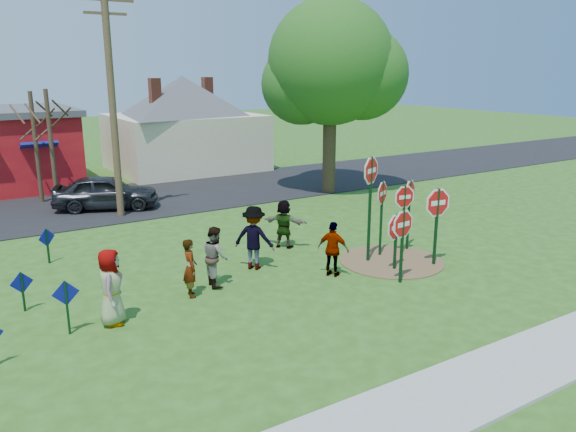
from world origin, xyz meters
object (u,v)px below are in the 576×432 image
stop_sign_a (403,230)px  leafy_tree (333,69)px  person_a (111,287)px  stop_sign_b (371,182)px  stop_sign_c (404,204)px  utility_pole (112,99)px  person_b (190,268)px  stop_sign_d (410,198)px  suv (106,192)px

stop_sign_a → leafy_tree: bearing=55.8°
person_a → leafy_tree: (12.95, 9.00, 4.87)m
stop_sign_b → leafy_tree: bearing=38.0°
stop_sign_a → leafy_tree: 12.68m
stop_sign_c → utility_pole: size_ratio=0.27×
person_b → leafy_tree: 14.56m
stop_sign_b → utility_pole: (-4.90, 9.53, 2.15)m
stop_sign_c → stop_sign_d: stop_sign_d is taller
stop_sign_d → utility_pole: (-6.74, 9.32, 2.90)m
stop_sign_c → stop_sign_d: 0.55m
person_b → utility_pole: utility_pole is taller
leafy_tree → person_b: bearing=-141.9°
stop_sign_c → stop_sign_d: bearing=36.5°
stop_sign_b → suv: (-5.06, 11.00, -1.74)m
person_a → person_b: 2.27m
stop_sign_b → stop_sign_d: size_ratio=1.38×
utility_pole → leafy_tree: size_ratio=0.99×
stop_sign_b → leafy_tree: size_ratio=0.38×
stop_sign_b → stop_sign_c: (1.36, -0.05, -0.84)m
suv → leafy_tree: bearing=-79.8°
utility_pole → suv: bearing=96.3°
utility_pole → stop_sign_b: bearing=-62.8°
stop_sign_d → utility_pole: utility_pole is taller
stop_sign_d → person_b: stop_sign_d is taller
person_b → suv: (0.63, 10.64, -0.02)m
stop_sign_c → leafy_tree: (3.70, 8.83, 4.12)m
stop_sign_b → stop_sign_a: bearing=-123.8°
utility_pole → leafy_tree: leafy_tree is taller
stop_sign_a → utility_pole: utility_pole is taller
stop_sign_a → stop_sign_d: stop_sign_d is taller
stop_sign_b → stop_sign_d: (1.84, 0.21, -0.75)m
leafy_tree → utility_pole: bearing=175.7°
stop_sign_a → person_a: size_ratio=1.22×
stop_sign_a → suv: (-4.68, 12.84, -0.75)m
stop_sign_a → stop_sign_b: size_ratio=0.65×
stop_sign_a → leafy_tree: (5.45, 10.63, 4.27)m
person_b → suv: 10.66m
stop_sign_d → suv: size_ratio=0.58×
stop_sign_c → person_b: 7.13m
stop_sign_b → utility_pole: bearing=95.2°
stop_sign_b → utility_pole: utility_pole is taller
stop_sign_b → stop_sign_c: stop_sign_b is taller
stop_sign_d → suv: bearing=99.2°
suv → leafy_tree: 11.52m
stop_sign_c → leafy_tree: 10.43m
leafy_tree → stop_sign_b: bearing=-120.0°
stop_sign_b → person_b: 5.97m
stop_sign_d → leafy_tree: 10.00m
stop_sign_a → stop_sign_c: size_ratio=0.93×
person_a → leafy_tree: 16.50m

